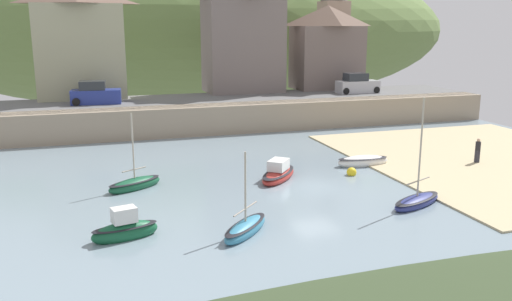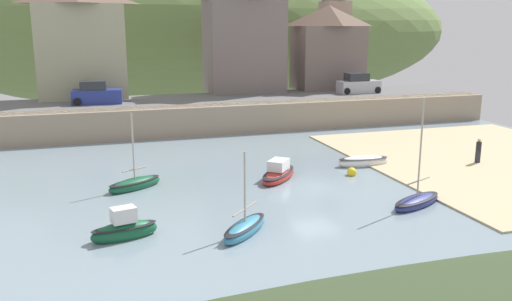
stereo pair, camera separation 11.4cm
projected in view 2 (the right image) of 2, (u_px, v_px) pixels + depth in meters
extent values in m
cube|color=gray|center=(317.00, 187.00, 30.95)|extent=(48.00, 40.00, 0.06)
cube|color=#C5B388|center=(495.00, 160.00, 36.84)|extent=(18.00, 22.00, 0.10)
cube|color=gray|center=(237.00, 118.00, 46.48)|extent=(48.00, 2.40, 2.40)
cube|color=#606060|center=(227.00, 99.00, 49.65)|extent=(48.00, 9.00, 0.10)
ellipsoid|color=olive|center=(198.00, 31.00, 81.72)|extent=(80.00, 44.00, 22.70)
cube|color=#A1A07E|center=(81.00, 51.00, 49.29)|extent=(7.63, 4.82, 8.38)
cube|color=slate|center=(244.00, 44.00, 53.61)|extent=(7.39, 5.01, 9.42)
cube|color=#6D5F59|center=(328.00, 58.00, 56.58)|extent=(6.82, 4.40, 6.41)
pyramid|color=brown|center=(329.00, 16.00, 55.62)|extent=(7.12, 4.70, 2.07)
cube|color=tan|center=(334.00, 43.00, 60.73)|extent=(2.80, 2.80, 9.05)
ellipsoid|color=teal|center=(245.00, 229.00, 24.03)|extent=(3.10, 3.20, 0.76)
ellipsoid|color=black|center=(245.00, 225.00, 23.98)|extent=(3.04, 3.14, 0.12)
cylinder|color=#B2A893|center=(245.00, 187.00, 23.59)|extent=(0.09, 0.09, 3.15)
cylinder|color=gray|center=(245.00, 209.00, 23.81)|extent=(1.55, 1.64, 0.07)
ellipsoid|color=#A02B25|center=(278.00, 176.00, 32.48)|extent=(3.59, 3.90, 0.74)
ellipsoid|color=black|center=(278.00, 172.00, 32.43)|extent=(3.52, 3.82, 0.12)
cube|color=silver|center=(279.00, 165.00, 32.32)|extent=(1.63, 1.68, 0.62)
ellipsoid|color=navy|center=(417.00, 202.00, 27.76)|extent=(3.80, 2.55, 0.64)
ellipsoid|color=black|center=(417.00, 199.00, 27.72)|extent=(3.72, 2.50, 0.12)
cylinder|color=#B2A893|center=(421.00, 148.00, 27.11)|extent=(0.09, 0.09, 5.06)
cylinder|color=gray|center=(418.00, 181.00, 27.50)|extent=(1.91, 0.94, 0.07)
ellipsoid|color=white|center=(363.00, 162.00, 35.55)|extent=(3.54, 1.31, 0.89)
ellipsoid|color=black|center=(363.00, 158.00, 35.50)|extent=(3.47, 1.28, 0.12)
ellipsoid|color=#165533|center=(125.00, 232.00, 23.53)|extent=(3.08, 1.62, 0.96)
ellipsoid|color=black|center=(124.00, 227.00, 23.47)|extent=(3.02, 1.59, 0.12)
cube|color=silver|center=(124.00, 215.00, 23.34)|extent=(1.16, 0.90, 0.65)
ellipsoid|color=#175434|center=(135.00, 185.00, 30.62)|extent=(3.46, 2.62, 0.79)
ellipsoid|color=black|center=(135.00, 181.00, 30.58)|extent=(3.39, 2.57, 0.12)
cylinder|color=#B2A893|center=(133.00, 146.00, 30.11)|extent=(0.09, 0.09, 3.69)
cylinder|color=gray|center=(134.00, 169.00, 30.42)|extent=(1.39, 0.85, 0.07)
cube|color=navy|center=(97.00, 97.00, 46.23)|extent=(4.24, 2.07, 1.20)
cube|color=#282D33|center=(93.00, 86.00, 45.94)|extent=(2.23, 1.69, 0.80)
cylinder|color=black|center=(117.00, 98.00, 47.51)|extent=(0.64, 0.22, 0.64)
cylinder|color=black|center=(118.00, 100.00, 46.03)|extent=(0.64, 0.22, 0.64)
cylinder|color=black|center=(77.00, 99.00, 46.56)|extent=(0.64, 0.22, 0.64)
cylinder|color=black|center=(77.00, 102.00, 45.07)|extent=(0.64, 0.22, 0.64)
cube|color=#B2B2B9|center=(359.00, 87.00, 53.38)|extent=(4.11, 1.72, 1.20)
cube|color=#282D33|center=(357.00, 77.00, 53.09)|extent=(2.11, 1.51, 0.80)
cylinder|color=black|center=(369.00, 88.00, 54.66)|extent=(0.64, 0.22, 0.64)
cylinder|color=black|center=(377.00, 90.00, 53.17)|extent=(0.64, 0.22, 0.64)
cylinder|color=black|center=(340.00, 89.00, 53.71)|extent=(0.64, 0.22, 0.64)
cylinder|color=black|center=(347.00, 91.00, 52.22)|extent=(0.64, 0.22, 0.64)
cube|color=#282833|center=(478.00, 156.00, 35.88)|extent=(0.28, 0.20, 0.82)
cylinder|color=black|center=(479.00, 146.00, 35.72)|extent=(0.34, 0.34, 0.58)
sphere|color=#D1A889|center=(479.00, 140.00, 35.63)|extent=(0.22, 0.22, 0.22)
sphere|color=yellow|center=(352.00, 172.00, 33.29)|extent=(0.60, 0.60, 0.60)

